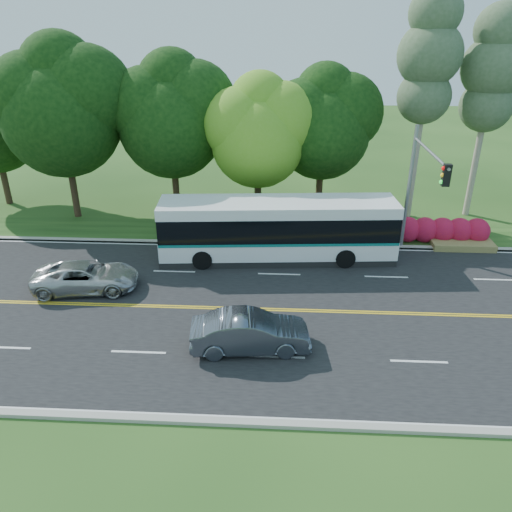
# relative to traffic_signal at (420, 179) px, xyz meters

# --- Properties ---
(ground) EXTENTS (120.00, 120.00, 0.00)m
(ground) POSITION_rel_traffic_signal_xyz_m (-6.49, -5.40, -4.67)
(ground) COLOR #234517
(ground) RESTS_ON ground
(road) EXTENTS (60.00, 14.00, 0.02)m
(road) POSITION_rel_traffic_signal_xyz_m (-6.49, -5.40, -4.66)
(road) COLOR black
(road) RESTS_ON ground
(curb_north) EXTENTS (60.00, 0.30, 0.15)m
(curb_north) POSITION_rel_traffic_signal_xyz_m (-6.49, 1.75, -4.60)
(curb_north) COLOR #A4A194
(curb_north) RESTS_ON ground
(curb_south) EXTENTS (60.00, 0.30, 0.15)m
(curb_south) POSITION_rel_traffic_signal_xyz_m (-6.49, -12.55, -4.60)
(curb_south) COLOR #A4A194
(curb_south) RESTS_ON ground
(grass_verge) EXTENTS (60.00, 4.00, 0.10)m
(grass_verge) POSITION_rel_traffic_signal_xyz_m (-6.49, 3.60, -4.62)
(grass_verge) COLOR #234517
(grass_verge) RESTS_ON ground
(lane_markings) EXTENTS (57.60, 13.82, 0.00)m
(lane_markings) POSITION_rel_traffic_signal_xyz_m (-6.59, -5.40, -4.65)
(lane_markings) COLOR gold
(lane_markings) RESTS_ON road
(tree_row) EXTENTS (44.70, 9.10, 13.84)m
(tree_row) POSITION_rel_traffic_signal_xyz_m (-11.65, 6.73, 2.06)
(tree_row) COLOR black
(tree_row) RESTS_ON ground
(bougainvillea_hedge) EXTENTS (9.50, 2.25, 1.50)m
(bougainvillea_hedge) POSITION_rel_traffic_signal_xyz_m (0.69, 2.75, -3.95)
(bougainvillea_hedge) COLOR #A80E41
(bougainvillea_hedge) RESTS_ON ground
(traffic_signal) EXTENTS (0.42, 6.10, 7.00)m
(traffic_signal) POSITION_rel_traffic_signal_xyz_m (0.00, 0.00, 0.00)
(traffic_signal) COLOR gray
(traffic_signal) RESTS_ON ground
(transit_bus) EXTENTS (12.76, 3.70, 3.29)m
(transit_bus) POSITION_rel_traffic_signal_xyz_m (-7.15, 0.05, -3.02)
(transit_bus) COLOR white
(transit_bus) RESTS_ON road
(sedan) EXTENTS (4.86, 2.14, 1.55)m
(sedan) POSITION_rel_traffic_signal_xyz_m (-8.07, -8.42, -3.88)
(sedan) COLOR #555B67
(sedan) RESTS_ON road
(suv) EXTENTS (5.23, 2.94, 1.38)m
(suv) POSITION_rel_traffic_signal_xyz_m (-16.33, -4.01, -3.96)
(suv) COLOR #B2B5B7
(suv) RESTS_ON road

